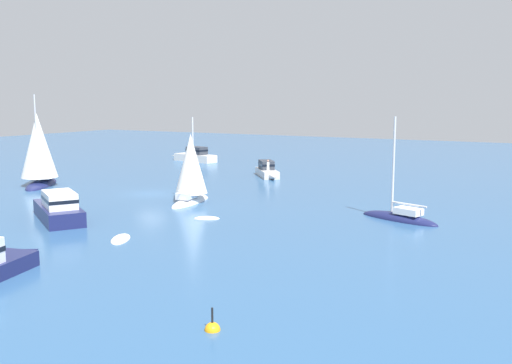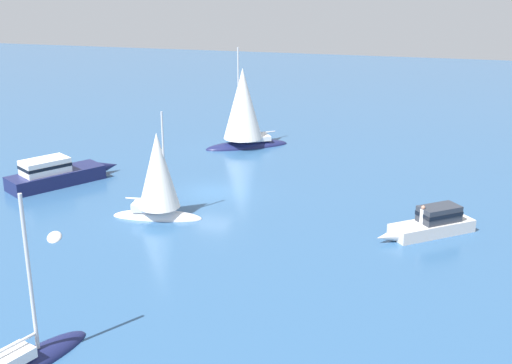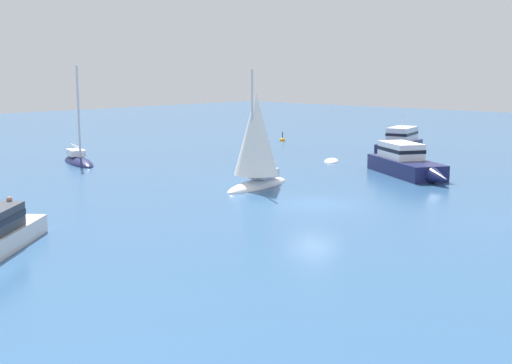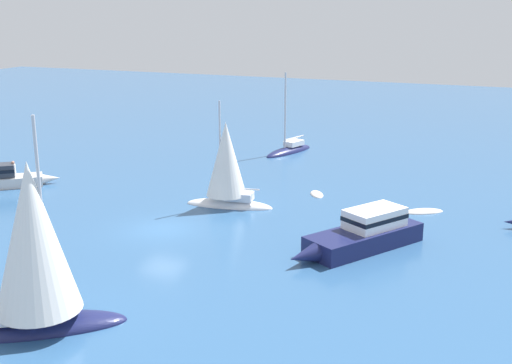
% 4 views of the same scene
% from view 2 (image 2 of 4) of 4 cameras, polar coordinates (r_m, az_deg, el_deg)
% --- Properties ---
extents(ground_plane, '(160.00, 160.00, 0.00)m').
position_cam_2_polar(ground_plane, '(47.16, -3.76, -0.89)').
color(ground_plane, '#2D5684').
extents(powerboat, '(6.07, 8.25, 2.11)m').
position_cam_2_polar(powerboat, '(50.72, -16.95, 0.71)').
color(powerboat, '#191E4C').
rests_on(powerboat, ground).
extents(ketch, '(3.41, 6.24, 7.72)m').
position_cam_2_polar(ketch, '(29.03, -19.41, -14.64)').
color(ketch, '#191E4C').
rests_on(ketch, ground).
extents(tender_1, '(1.61, 2.02, 0.36)m').
position_cam_2_polar(tender_1, '(41.15, -17.13, -4.61)').
color(tender_1, silver).
rests_on(tender_1, ground).
extents(ketch_1, '(7.56, 6.09, 9.41)m').
position_cam_2_polar(ketch_1, '(58.28, -1.07, 6.07)').
color(ketch_1, '#191E4C').
rests_on(ketch_1, ground).
extents(launch, '(5.88, 5.10, 1.91)m').
position_cam_2_polar(launch, '(40.93, 15.00, -3.50)').
color(launch, silver).
rests_on(launch, ground).
extents(yacht, '(6.02, 2.99, 7.42)m').
position_cam_2_polar(yacht, '(41.98, -8.55, 0.14)').
color(yacht, white).
rests_on(yacht, ground).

